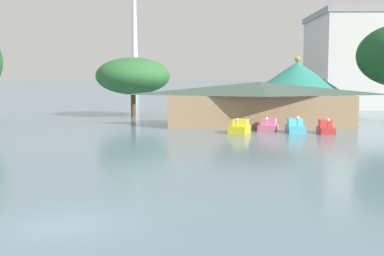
{
  "coord_description": "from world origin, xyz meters",
  "views": [
    {
      "loc": [
        4.82,
        -16.66,
        5.25
      ],
      "look_at": [
        4.35,
        18.42,
        1.62
      ],
      "focal_mm": 45.24,
      "sensor_mm": 36.0,
      "label": 1
    }
  ],
  "objects_px": {
    "pedal_boat_cyan": "(295,127)",
    "boathouse": "(259,103)",
    "green_roof_pavilion": "(297,86)",
    "shoreline_tree_mid": "(133,76)",
    "pedal_boat_yellow": "(240,128)",
    "pedal_boat_pink": "(268,126)",
    "pedal_boat_red": "(326,128)"
  },
  "relations": [
    {
      "from": "pedal_boat_red",
      "to": "shoreline_tree_mid",
      "type": "bearing_deg",
      "value": -130.82
    },
    {
      "from": "pedal_boat_red",
      "to": "green_roof_pavilion",
      "type": "height_order",
      "value": "green_roof_pavilion"
    },
    {
      "from": "pedal_boat_cyan",
      "to": "boathouse",
      "type": "bearing_deg",
      "value": -158.51
    },
    {
      "from": "pedal_boat_yellow",
      "to": "pedal_boat_red",
      "type": "bearing_deg",
      "value": 109.58
    },
    {
      "from": "pedal_boat_cyan",
      "to": "pedal_boat_red",
      "type": "bearing_deg",
      "value": 79.1
    },
    {
      "from": "pedal_boat_red",
      "to": "boathouse",
      "type": "xyz_separation_m",
      "value": [
        -5.51,
        7.31,
        2.02
      ]
    },
    {
      "from": "green_roof_pavilion",
      "to": "shoreline_tree_mid",
      "type": "xyz_separation_m",
      "value": [
        -21.17,
        5.44,
        1.28
      ]
    },
    {
      "from": "pedal_boat_pink",
      "to": "green_roof_pavilion",
      "type": "distance_m",
      "value": 13.92
    },
    {
      "from": "pedal_boat_yellow",
      "to": "shoreline_tree_mid",
      "type": "relative_size",
      "value": 0.3
    },
    {
      "from": "pedal_boat_yellow",
      "to": "shoreline_tree_mid",
      "type": "bearing_deg",
      "value": -128.95
    },
    {
      "from": "pedal_boat_pink",
      "to": "green_roof_pavilion",
      "type": "height_order",
      "value": "green_roof_pavilion"
    },
    {
      "from": "pedal_boat_yellow",
      "to": "pedal_boat_pink",
      "type": "bearing_deg",
      "value": 146.27
    },
    {
      "from": "boathouse",
      "to": "green_roof_pavilion",
      "type": "bearing_deg",
      "value": 52.18
    },
    {
      "from": "pedal_boat_cyan",
      "to": "pedal_boat_red",
      "type": "relative_size",
      "value": 0.94
    },
    {
      "from": "pedal_boat_red",
      "to": "shoreline_tree_mid",
      "type": "height_order",
      "value": "shoreline_tree_mid"
    },
    {
      "from": "pedal_boat_red",
      "to": "pedal_boat_yellow",
      "type": "bearing_deg",
      "value": -86.24
    },
    {
      "from": "boathouse",
      "to": "pedal_boat_red",
      "type": "bearing_deg",
      "value": -53.0
    },
    {
      "from": "pedal_boat_pink",
      "to": "pedal_boat_cyan",
      "type": "xyz_separation_m",
      "value": [
        2.35,
        -1.7,
        0.06
      ]
    },
    {
      "from": "pedal_boat_pink",
      "to": "boathouse",
      "type": "bearing_deg",
      "value": -156.16
    },
    {
      "from": "pedal_boat_cyan",
      "to": "green_roof_pavilion",
      "type": "distance_m",
      "value": 14.8
    },
    {
      "from": "pedal_boat_yellow",
      "to": "pedal_boat_cyan",
      "type": "relative_size",
      "value": 1.31
    },
    {
      "from": "pedal_boat_pink",
      "to": "pedal_boat_red",
      "type": "relative_size",
      "value": 1.12
    },
    {
      "from": "boathouse",
      "to": "green_roof_pavilion",
      "type": "height_order",
      "value": "green_roof_pavilion"
    },
    {
      "from": "pedal_boat_red",
      "to": "green_roof_pavilion",
      "type": "xyz_separation_m",
      "value": [
        0.11,
        14.55,
        3.73
      ]
    },
    {
      "from": "pedal_boat_cyan",
      "to": "pedal_boat_red",
      "type": "distance_m",
      "value": 2.84
    },
    {
      "from": "shoreline_tree_mid",
      "to": "pedal_boat_cyan",
      "type": "bearing_deg",
      "value": -46.82
    },
    {
      "from": "pedal_boat_cyan",
      "to": "shoreline_tree_mid",
      "type": "height_order",
      "value": "shoreline_tree_mid"
    },
    {
      "from": "green_roof_pavilion",
      "to": "shoreline_tree_mid",
      "type": "bearing_deg",
      "value": 165.59
    },
    {
      "from": "pedal_boat_yellow",
      "to": "boathouse",
      "type": "relative_size",
      "value": 0.14
    },
    {
      "from": "pedal_boat_yellow",
      "to": "shoreline_tree_mid",
      "type": "height_order",
      "value": "shoreline_tree_mid"
    },
    {
      "from": "pedal_boat_cyan",
      "to": "boathouse",
      "type": "height_order",
      "value": "boathouse"
    },
    {
      "from": "pedal_boat_pink",
      "to": "shoreline_tree_mid",
      "type": "distance_m",
      "value": 24.38
    }
  ]
}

